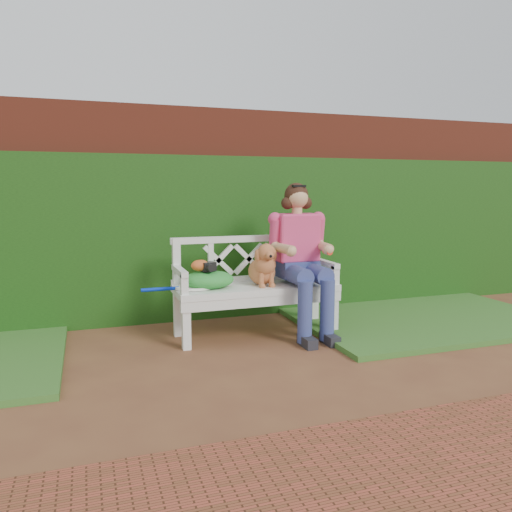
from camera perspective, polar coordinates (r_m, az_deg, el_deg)
name	(u,v)px	position (r m, az deg, el deg)	size (l,w,h in m)	color
ground	(220,375)	(3.79, -4.15, -13.45)	(60.00, 60.00, 0.00)	brown
brick_wall	(173,214)	(5.40, -9.45, 4.78)	(10.00, 0.30, 2.20)	maroon
ivy_hedge	(177,239)	(5.20, -8.99, 1.92)	(10.00, 0.18, 1.70)	#1E5212
grass_right	(417,316)	(5.59, 17.94, -6.55)	(2.60, 2.00, 0.05)	#30581F
brick_paving	(314,501)	(2.43, 6.63, -26.05)	(4.00, 1.20, 0.03)	brown
garden_bench	(256,310)	(4.69, 0.00, -6.19)	(1.58, 0.60, 0.48)	white
seated_woman	(299,259)	(4.73, 4.88, -0.38)	(0.59, 0.79, 1.40)	#D94656
dog	(263,264)	(4.59, 0.78, -0.88)	(0.27, 0.36, 0.40)	#93603D
tennis_racket	(191,287)	(4.48, -7.44, -3.55)	(0.68, 0.28, 0.03)	silver
green_bag	(208,279)	(4.49, -5.47, -2.66)	(0.46, 0.36, 0.16)	#258336
camera_item	(208,267)	(4.45, -5.48, -1.21)	(0.12, 0.09, 0.08)	black
baseball_glove	(200,265)	(4.45, -6.41, -1.08)	(0.16, 0.12, 0.10)	#C25623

